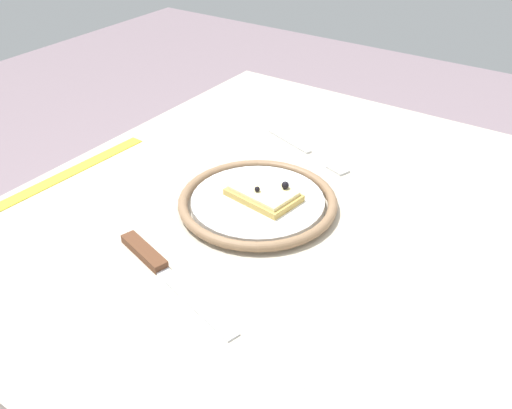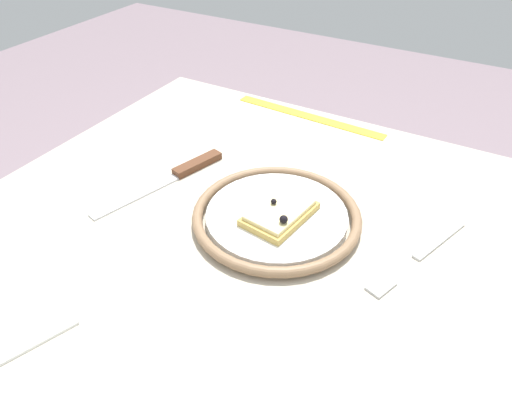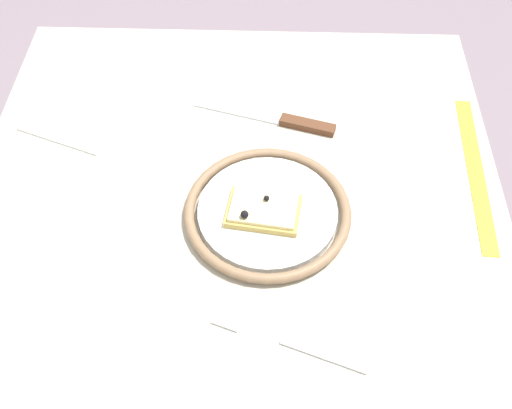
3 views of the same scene
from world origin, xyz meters
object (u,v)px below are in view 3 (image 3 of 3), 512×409
Objects in this scene: dining_table at (236,268)px; plate at (268,212)px; napkin at (81,112)px; knife at (288,121)px; pizza_slice_near at (263,210)px; measuring_tape at (476,171)px; fork at (287,341)px.

dining_table is 0.14m from plate.
dining_table is 6.08× the size of napkin.
pizza_slice_near is at bearing 169.82° from knife.
napkin is at bearing 87.73° from knife.
pizza_slice_near is at bearing -124.37° from napkin.
pizza_slice_near reaches higher than measuring_tape.
knife is 0.38m from fork.
measuring_tape is (0.11, -0.36, 0.12)m from dining_table.
fork is (-0.18, -0.08, 0.12)m from dining_table.
fork is 0.63× the size of measuring_tape.
fork is at bearing -171.90° from plate.
plate reaches higher than dining_table.
pizza_slice_near reaches higher than fork.
napkin is at bearing 57.09° from plate.
plate is 0.19m from knife.
fork is 0.41m from measuring_tape.
knife reaches higher than fork.
dining_table is at bearing 110.34° from plate.
knife is at bearing -20.42° from dining_table.
dining_table is 3.82× the size of knife.
measuring_tape is 0.64m from napkin.
napkin is at bearing 40.62° from fork.
knife is at bearing -10.18° from pizza_slice_near.
plate is at bearing 8.10° from fork.
fork is (-0.19, -0.03, -0.02)m from pizza_slice_near.
napkin is at bearing 50.32° from dining_table.
pizza_slice_near is 0.20m from knife.
fork is 0.52m from napkin.
pizza_slice_near is at bearing 110.52° from measuring_tape.
fork reaches higher than dining_table.
plate is (0.02, -0.05, 0.13)m from dining_table.
dining_table is 3.77× the size of plate.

